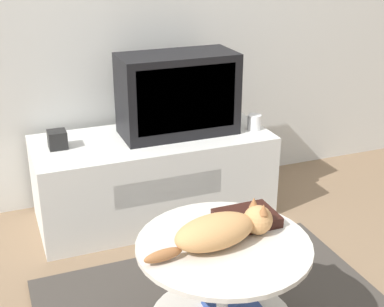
% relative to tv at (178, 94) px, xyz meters
% --- Properties ---
extents(tv_stand, '(1.32, 0.57, 0.49)m').
position_rel_tv_xyz_m(tv_stand, '(-0.16, -0.01, -0.47)').
color(tv_stand, silver).
rests_on(tv_stand, ground_plane).
extents(tv, '(0.64, 0.31, 0.45)m').
position_rel_tv_xyz_m(tv, '(0.00, 0.00, 0.00)').
color(tv, black).
rests_on(tv, tv_stand).
extents(speaker, '(0.10, 0.10, 0.10)m').
position_rel_tv_xyz_m(speaker, '(-0.67, 0.01, -0.18)').
color(speaker, black).
rests_on(speaker, tv_stand).
extents(mug, '(0.08, 0.08, 0.09)m').
position_rel_tv_xyz_m(mug, '(0.43, -0.11, -0.18)').
color(mug, white).
rests_on(mug, tv_stand).
extents(coffee_table, '(0.64, 0.64, 0.49)m').
position_rel_tv_xyz_m(coffee_table, '(-0.26, -1.20, -0.39)').
color(coffee_table, '#B2B2B7').
rests_on(coffee_table, rug).
extents(dvd_box, '(0.23, 0.17, 0.04)m').
position_rel_tv_xyz_m(dvd_box, '(-0.12, -1.10, -0.19)').
color(dvd_box, black).
rests_on(dvd_box, coffee_table).
extents(cat, '(0.52, 0.20, 0.13)m').
position_rel_tv_xyz_m(cat, '(-0.27, -1.20, -0.15)').
color(cat, tan).
rests_on(cat, coffee_table).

